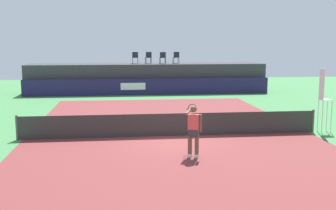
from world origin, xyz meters
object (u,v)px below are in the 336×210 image
at_px(spectator_chair_left, 148,57).
at_px(spectator_chair_right, 176,57).
at_px(spectator_chair_far_left, 135,57).
at_px(net_post_far, 313,121).
at_px(tennis_player, 193,129).
at_px(umpire_chair, 323,96).
at_px(spectator_chair_center, 163,57).
at_px(net_post_near, 17,128).

xyz_separation_m(spectator_chair_left, spectator_chair_right, (2.15, 0.02, 0.00)).
height_order(spectator_chair_far_left, spectator_chair_left, same).
height_order(net_post_far, tennis_player, tennis_player).
bearing_deg(spectator_chair_far_left, spectator_chair_right, -0.79).
height_order(spectator_chair_right, tennis_player, spectator_chair_right).
bearing_deg(umpire_chair, spectator_chair_center, 109.74).
bearing_deg(umpire_chair, net_post_near, -180.00).
relative_size(spectator_chair_far_left, spectator_chair_center, 1.00).
distance_m(umpire_chair, tennis_player, 7.05).
relative_size(net_post_far, tennis_player, 0.56).
distance_m(spectator_chair_right, tennis_player, 18.82).
bearing_deg(tennis_player, spectator_chair_right, 84.08).
bearing_deg(umpire_chair, spectator_chair_left, 112.76).
bearing_deg(spectator_chair_right, tennis_player, -95.92).
bearing_deg(net_post_far, spectator_chair_center, 108.35).
bearing_deg(net_post_near, spectator_chair_center, 63.72).
height_order(umpire_chair, net_post_near, umpire_chair).
distance_m(spectator_chair_right, umpire_chair, 16.03).
distance_m(spectator_chair_right, net_post_far, 16.04).
distance_m(net_post_near, tennis_player, 7.34).
bearing_deg(net_post_near, umpire_chair, 0.00).
height_order(net_post_near, net_post_far, same).
bearing_deg(tennis_player, umpire_chair, 27.43).
distance_m(spectator_chair_center, umpire_chair, 16.00).
height_order(spectator_chair_far_left, umpire_chair, spectator_chair_far_left).
bearing_deg(spectator_chair_right, spectator_chair_far_left, 179.21).
xyz_separation_m(spectator_chair_right, net_post_far, (3.90, -15.40, -2.19)).
relative_size(net_post_near, net_post_far, 1.00).
height_order(spectator_chair_left, net_post_far, spectator_chair_left).
height_order(spectator_chair_center, umpire_chair, spectator_chair_center).
xyz_separation_m(spectator_chair_far_left, spectator_chair_center, (2.08, -0.43, 0.00)).
distance_m(spectator_chair_far_left, tennis_player, 18.80).
distance_m(net_post_far, tennis_player, 6.68).
xyz_separation_m(spectator_chair_center, net_post_far, (4.98, -15.02, -2.19)).
height_order(spectator_chair_left, net_post_near, spectator_chair_left).
height_order(net_post_near, tennis_player, tennis_player).
bearing_deg(spectator_chair_far_left, umpire_chair, -64.18).
bearing_deg(spectator_chair_center, spectator_chair_right, 19.45).
height_order(spectator_chair_right, net_post_near, spectator_chair_right).
xyz_separation_m(spectator_chair_right, tennis_player, (-1.93, -18.64, -1.73)).
bearing_deg(spectator_chair_center, umpire_chair, -70.26).
xyz_separation_m(spectator_chair_center, spectator_chair_right, (1.09, 0.38, 0.00)).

